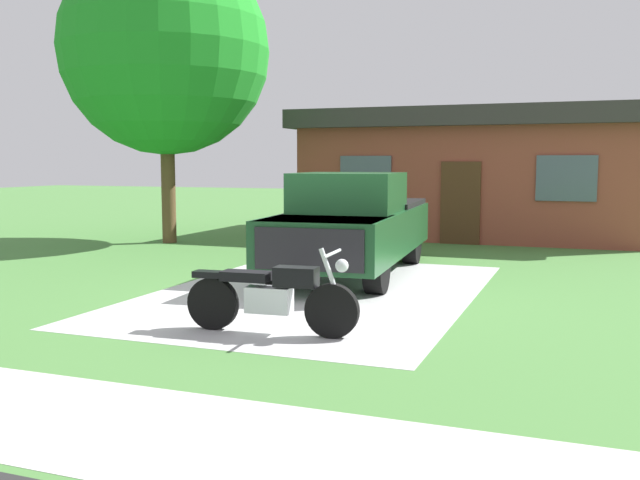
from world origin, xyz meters
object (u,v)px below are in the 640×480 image
(pickup_truck, at_px, (354,223))
(shade_tree, at_px, (165,50))
(motorcycle, at_px, (272,296))
(neighbor_house, at_px, (476,172))

(pickup_truck, xyz_separation_m, shade_tree, (-6.09, 3.21, 3.94))
(motorcycle, xyz_separation_m, neighbor_house, (0.55, 12.81, 1.32))
(shade_tree, distance_m, neighbor_house, 9.16)
(pickup_truck, bearing_deg, shade_tree, 152.20)
(pickup_truck, relative_size, neighbor_house, 0.60)
(motorcycle, bearing_deg, pickup_truck, 95.97)
(pickup_truck, distance_m, neighbor_house, 8.15)
(pickup_truck, height_order, neighbor_house, neighbor_house)
(motorcycle, height_order, shade_tree, shade_tree)
(motorcycle, bearing_deg, neighbor_house, 87.55)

